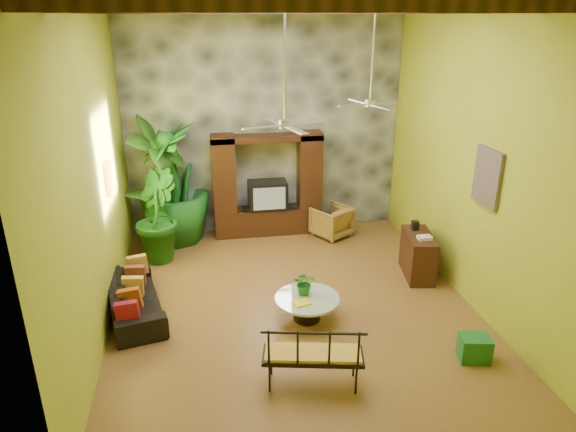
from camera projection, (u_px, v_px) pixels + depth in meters
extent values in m
plane|color=brown|center=(293.00, 303.00, 8.89)|extent=(7.00, 7.00, 0.00)
cube|color=#989A23|center=(264.00, 121.00, 11.19)|extent=(6.00, 0.02, 5.00)
cube|color=#989A23|center=(92.00, 173.00, 7.50)|extent=(0.02, 7.00, 5.00)
cube|color=#989A23|center=(472.00, 155.00, 8.46)|extent=(0.02, 7.00, 5.00)
cube|color=#393C41|center=(265.00, 121.00, 11.13)|extent=(5.98, 0.10, 4.98)
cube|color=#3F2314|center=(345.00, 0.00, 4.76)|extent=(5.95, 0.16, 0.22)
cube|color=#3F2314|center=(315.00, 3.00, 5.95)|extent=(5.95, 0.16, 0.22)
cube|color=#3F2314|center=(294.00, 5.00, 7.14)|extent=(5.95, 0.16, 0.22)
cube|color=#3F2314|center=(280.00, 6.00, 8.34)|extent=(5.95, 0.16, 0.22)
cube|color=#3F2314|center=(269.00, 8.00, 9.53)|extent=(5.95, 0.16, 0.22)
cube|color=#331B0E|center=(268.00, 220.00, 11.66)|extent=(2.40, 0.50, 0.60)
cube|color=#331B0E|center=(224.00, 180.00, 11.14)|extent=(0.50, 0.48, 2.00)
cube|color=#331B0E|center=(309.00, 176.00, 11.45)|extent=(0.50, 0.48, 2.00)
cube|color=#331B0E|center=(267.00, 138.00, 10.97)|extent=(2.40, 0.48, 0.12)
cube|color=black|center=(268.00, 195.00, 11.42)|extent=(0.85, 0.52, 0.62)
cube|color=#8C99A8|center=(269.00, 199.00, 11.17)|extent=(0.70, 0.02, 0.50)
cylinder|color=silver|center=(285.00, 58.00, 6.99)|extent=(0.04, 0.04, 1.80)
cylinder|color=silver|center=(285.00, 124.00, 7.32)|extent=(0.18, 0.18, 0.12)
cube|color=silver|center=(308.00, 123.00, 7.47)|extent=(0.58, 0.26, 0.01)
cube|color=silver|center=(275.00, 121.00, 7.63)|extent=(0.26, 0.58, 0.01)
cube|color=silver|center=(262.00, 128.00, 7.19)|extent=(0.58, 0.26, 0.01)
cube|color=silver|center=(296.00, 130.00, 7.03)|extent=(0.26, 0.58, 0.01)
cylinder|color=silver|center=(373.00, 50.00, 8.75)|extent=(0.04, 0.04, 1.80)
cylinder|color=silver|center=(370.00, 103.00, 9.08)|extent=(0.18, 0.18, 0.12)
cube|color=silver|center=(387.00, 103.00, 9.23)|extent=(0.58, 0.26, 0.01)
cube|color=silver|center=(359.00, 101.00, 9.39)|extent=(0.26, 0.58, 0.01)
cube|color=silver|center=(353.00, 105.00, 8.94)|extent=(0.58, 0.26, 0.01)
cube|color=silver|center=(382.00, 107.00, 8.78)|extent=(0.26, 0.58, 0.01)
cube|color=#BC8116|center=(109.00, 179.00, 8.57)|extent=(0.06, 0.32, 0.55)
cube|color=navy|center=(487.00, 177.00, 7.98)|extent=(0.06, 0.70, 0.90)
imported|color=black|center=(134.00, 298.00, 8.49)|extent=(1.19, 2.12, 0.58)
imported|color=olive|center=(332.00, 221.00, 11.47)|extent=(1.03, 1.04, 0.69)
imported|color=#275917|center=(160.00, 182.00, 10.75)|extent=(1.64, 1.76, 2.77)
imported|color=#175516|center=(155.00, 216.00, 10.19)|extent=(1.04, 1.18, 1.86)
imported|color=#1A641F|center=(174.00, 183.00, 10.91)|extent=(1.63, 1.63, 2.64)
cylinder|color=black|center=(307.00, 309.00, 8.36)|extent=(0.44, 0.44, 0.36)
cylinder|color=silver|center=(307.00, 299.00, 8.29)|extent=(1.05, 1.05, 0.04)
imported|color=#1B681F|center=(305.00, 283.00, 8.32)|extent=(0.41, 0.37, 0.40)
cube|color=gold|center=(302.00, 303.00, 8.09)|extent=(0.32, 0.26, 0.03)
cube|color=black|center=(313.00, 356.00, 6.78)|extent=(1.39, 0.71, 0.05)
cube|color=gold|center=(313.00, 353.00, 6.76)|extent=(1.32, 0.65, 0.06)
cube|color=black|center=(317.00, 350.00, 6.46)|extent=(1.31, 0.31, 0.54)
cube|color=#3B1913|center=(418.00, 255.00, 9.69)|extent=(0.64, 1.11, 0.84)
cube|color=#1F7724|center=(474.00, 348.00, 7.37)|extent=(0.48, 0.40, 0.37)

